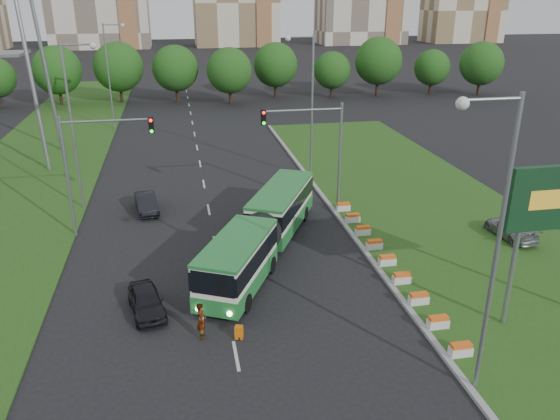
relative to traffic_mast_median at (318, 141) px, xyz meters
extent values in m
plane|color=black|center=(-4.78, -10.00, -5.35)|extent=(360.00, 360.00, 0.00)
cube|color=#234F16|center=(8.22, -2.00, -5.27)|extent=(14.00, 60.00, 0.15)
cube|color=gray|center=(1.27, -2.00, -5.26)|extent=(0.30, 60.00, 0.18)
cube|color=#234F16|center=(-22.78, 15.00, -5.30)|extent=(12.00, 110.00, 0.10)
cylinder|color=gray|center=(5.22, -16.00, -2.55)|extent=(0.24, 0.24, 5.60)
cylinder|color=gray|center=(1.62, 0.00, -1.35)|extent=(0.20, 0.20, 8.00)
cylinder|color=gray|center=(-1.13, 0.00, 2.25)|extent=(5.50, 0.14, 0.14)
cube|color=black|center=(-3.88, 0.00, 1.85)|extent=(0.32, 0.32, 1.00)
cylinder|color=gray|center=(-16.78, -1.00, -1.35)|extent=(0.20, 0.20, 8.00)
cylinder|color=gray|center=(-14.03, -1.00, 2.25)|extent=(5.50, 0.14, 0.14)
cube|color=black|center=(-11.28, -1.00, 1.85)|extent=(0.32, 0.32, 1.00)
cube|color=white|center=(-5.26, -10.72, -3.66)|extent=(2.41, 6.65, 2.60)
cube|color=white|center=(-5.26, -2.19, -3.66)|extent=(2.41, 8.10, 2.60)
cylinder|color=black|center=(-5.26, -6.82, -3.71)|extent=(2.41, 1.21, 2.41)
cube|color=#227733|center=(-5.26, -10.72, -4.53)|extent=(2.49, 6.70, 0.92)
cube|color=#227733|center=(-5.26, -2.19, -4.53)|extent=(2.49, 8.15, 0.92)
cube|color=black|center=(-5.26, -10.72, -3.23)|extent=(2.49, 6.70, 1.01)
cube|color=black|center=(-5.26, -2.19, -3.23)|extent=(2.49, 8.15, 1.01)
imported|color=black|center=(-11.78, -11.62, -4.70)|extent=(2.28, 4.02, 1.29)
imported|color=black|center=(-12.28, 2.52, -4.68)|extent=(2.00, 4.22, 1.33)
imported|color=gray|center=(11.26, -6.99, -4.60)|extent=(1.96, 4.25, 1.20)
imported|color=gray|center=(-9.17, -14.30, -4.44)|extent=(0.44, 0.67, 1.82)
cube|color=#DA620B|center=(-7.48, -14.68, -5.03)|extent=(0.37, 0.32, 0.63)
cylinder|color=black|center=(-7.48, -14.84, -5.28)|extent=(0.04, 0.15, 0.15)
camera|label=1|loc=(-9.64, -36.14, 9.63)|focal=35.00mm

